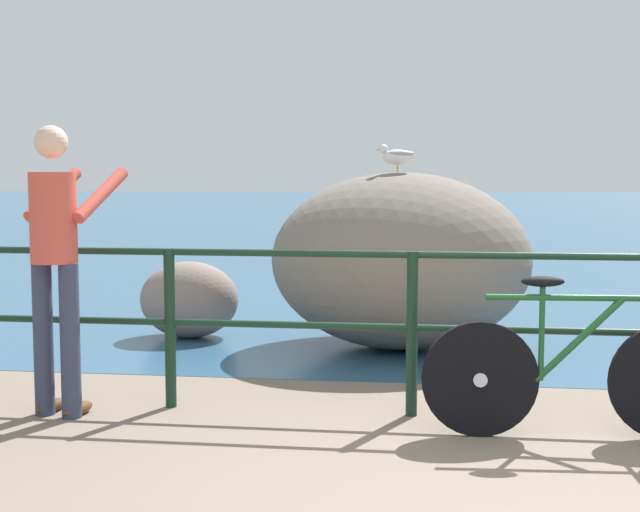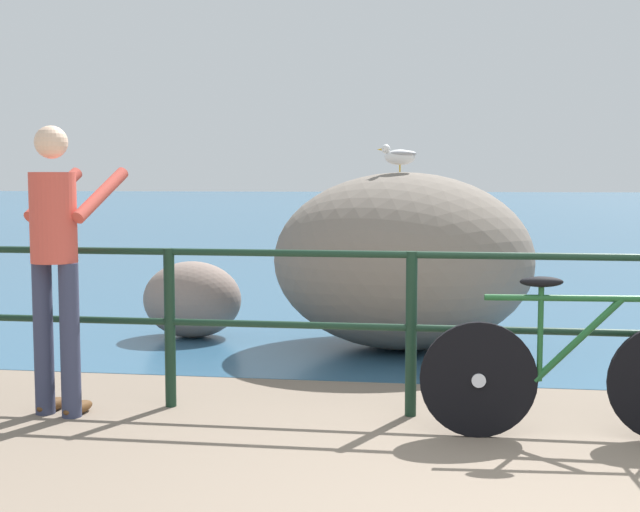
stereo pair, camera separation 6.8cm
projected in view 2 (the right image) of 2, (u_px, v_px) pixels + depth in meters
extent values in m
cube|color=#756656|center=(466.00, 235.00, 23.13)|extent=(120.00, 120.00, 0.10)
cube|color=#2D5675|center=(455.00, 204.00, 50.37)|extent=(120.00, 90.00, 0.01)
cylinder|color=black|center=(170.00, 328.00, 5.48)|extent=(0.07, 0.07, 1.02)
cylinder|color=black|center=(411.00, 334.00, 5.26)|extent=(0.07, 0.07, 1.02)
cylinder|color=black|center=(541.00, 256.00, 5.11)|extent=(7.67, 0.04, 0.04)
cylinder|color=black|center=(540.00, 331.00, 5.15)|extent=(7.67, 0.04, 0.04)
cylinder|color=black|center=(478.00, 380.00, 4.84)|extent=(0.66, 0.08, 0.66)
cylinder|color=#B7BCC6|center=(478.00, 380.00, 4.84)|extent=(0.08, 0.06, 0.08)
cylinder|color=#194C23|center=(574.00, 298.00, 4.76)|extent=(0.99, 0.10, 0.04)
cylinder|color=#194C23|center=(578.00, 340.00, 4.78)|extent=(0.50, 0.07, 0.50)
cylinder|color=#194C23|center=(540.00, 334.00, 4.79)|extent=(0.03, 0.03, 0.53)
ellipsoid|color=black|center=(542.00, 282.00, 4.76)|extent=(0.25, 0.12, 0.06)
cylinder|color=#333851|center=(43.00, 338.00, 5.31)|extent=(0.12, 0.12, 0.95)
ellipsoid|color=#513319|center=(52.00, 405.00, 5.41)|extent=(0.16, 0.28, 0.08)
cylinder|color=#333851|center=(70.00, 341.00, 5.24)|extent=(0.12, 0.12, 0.95)
ellipsoid|color=#513319|center=(78.00, 408.00, 5.33)|extent=(0.16, 0.28, 0.08)
cylinder|color=#CC4C3F|center=(53.00, 218.00, 5.21)|extent=(0.28, 0.28, 0.55)
sphere|color=beige|center=(51.00, 142.00, 5.17)|extent=(0.20, 0.20, 0.20)
cylinder|color=#CC4C3F|center=(54.00, 194.00, 5.48)|extent=(0.20, 0.52, 0.34)
cylinder|color=#CC4C3F|center=(101.00, 194.00, 5.35)|extent=(0.20, 0.52, 0.34)
ellipsoid|color=slate|center=(403.00, 261.00, 7.38)|extent=(2.23, 1.91, 1.52)
ellipsoid|color=gray|center=(192.00, 299.00, 7.90)|extent=(0.91, 0.71, 0.70)
cylinder|color=gold|center=(400.00, 169.00, 7.21)|extent=(0.01, 0.01, 0.06)
cylinder|color=gold|center=(400.00, 169.00, 7.25)|extent=(0.01, 0.01, 0.06)
ellipsoid|color=white|center=(400.00, 157.00, 7.22)|extent=(0.27, 0.14, 0.13)
ellipsoid|color=#9E9EA3|center=(402.00, 154.00, 7.22)|extent=(0.25, 0.14, 0.06)
sphere|color=white|center=(386.00, 149.00, 7.22)|extent=(0.08, 0.08, 0.08)
cone|color=gold|center=(380.00, 149.00, 7.22)|extent=(0.05, 0.03, 0.02)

